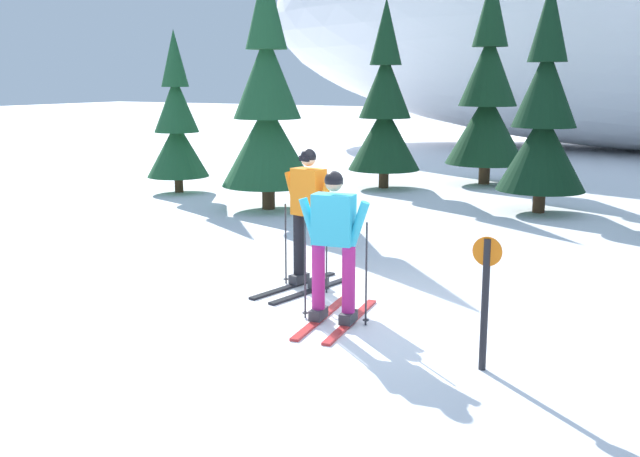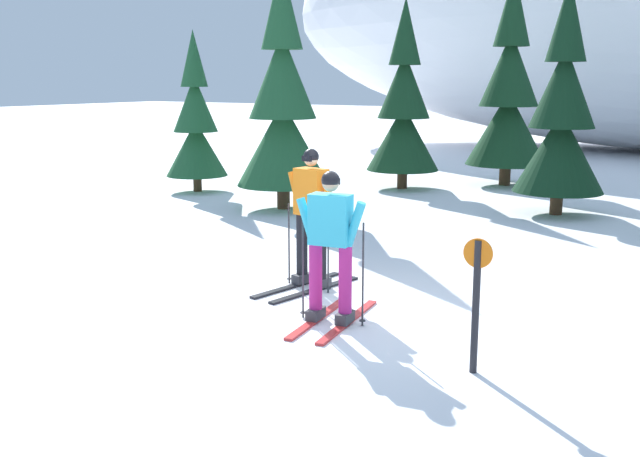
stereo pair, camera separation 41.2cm
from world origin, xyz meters
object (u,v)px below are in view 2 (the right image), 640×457
at_px(skier_cyan_jacket, 331,244).
at_px(pine_tree_left, 283,108).
at_px(skier_orange_jacket, 311,215).
at_px(pine_tree_center, 509,98).
at_px(pine_tree_center_left, 404,110).
at_px(pine_tree_far_left, 196,125).
at_px(trail_marker_post, 476,297).
at_px(pine_tree_center_right, 562,118).

bearing_deg(skier_cyan_jacket, pine_tree_left, 127.81).
bearing_deg(skier_orange_jacket, skier_cyan_jacket, -49.76).
height_order(skier_cyan_jacket, pine_tree_center, pine_tree_center).
distance_m(pine_tree_left, pine_tree_center, 6.62).
relative_size(skier_cyan_jacket, pine_tree_center_left, 0.37).
distance_m(pine_tree_far_left, pine_tree_center, 7.94).
height_order(skier_cyan_jacket, trail_marker_post, skier_cyan_jacket).
bearing_deg(pine_tree_far_left, pine_tree_center, 38.78).
bearing_deg(pine_tree_far_left, pine_tree_center_left, 36.64).
bearing_deg(skier_orange_jacket, pine_tree_left, 127.21).
xyz_separation_m(skier_orange_jacket, pine_tree_center_left, (-2.79, 8.91, 0.97)).
relative_size(pine_tree_center_left, pine_tree_center, 0.87).
distance_m(pine_tree_center, trail_marker_post, 13.10).
bearing_deg(pine_tree_center_left, pine_tree_center, 42.72).
distance_m(skier_cyan_jacket, trail_marker_post, 1.98).
distance_m(skier_cyan_jacket, pine_tree_center_right, 8.41).
distance_m(pine_tree_far_left, pine_tree_center_right, 8.48).
xyz_separation_m(pine_tree_center_right, trail_marker_post, (1.40, -8.88, -1.21)).
bearing_deg(pine_tree_left, pine_tree_center_left, 77.16).
xyz_separation_m(pine_tree_center, pine_tree_center_right, (2.20, -3.62, -0.30)).
height_order(pine_tree_left, pine_tree_center_right, pine_tree_left).
bearing_deg(pine_tree_center, trail_marker_post, -73.94).
height_order(pine_tree_left, pine_tree_center, pine_tree_center).
xyz_separation_m(skier_orange_jacket, trail_marker_post, (2.86, -1.70, -0.24)).
relative_size(skier_orange_jacket, trail_marker_post, 1.42).
distance_m(skier_cyan_jacket, pine_tree_center, 12.15).
distance_m(pine_tree_center_right, trail_marker_post, 9.07).
relative_size(pine_tree_left, pine_tree_center, 0.94).
height_order(pine_tree_far_left, pine_tree_center_right, pine_tree_center_right).
bearing_deg(pine_tree_center_left, pine_tree_left, -102.84).
xyz_separation_m(pine_tree_left, trail_marker_post, (6.57, -6.58, -1.38)).
bearing_deg(pine_tree_center, pine_tree_center_left, -137.28).
distance_m(skier_orange_jacket, trail_marker_post, 3.34).
height_order(skier_cyan_jacket, pine_tree_far_left, pine_tree_far_left).
xyz_separation_m(pine_tree_far_left, pine_tree_center_left, (4.11, 3.06, 0.33)).
distance_m(pine_tree_center, pine_tree_center_right, 4.25).
distance_m(skier_orange_jacket, pine_tree_far_left, 9.07).
distance_m(skier_orange_jacket, pine_tree_center, 10.90).
relative_size(skier_orange_jacket, pine_tree_left, 0.36).
height_order(pine_tree_far_left, pine_tree_center_left, pine_tree_center_left).
relative_size(skier_orange_jacket, pine_tree_center_right, 0.40).
distance_m(pine_tree_center_left, pine_tree_center, 2.81).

